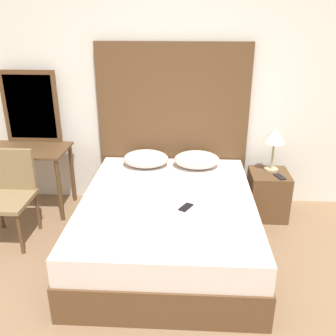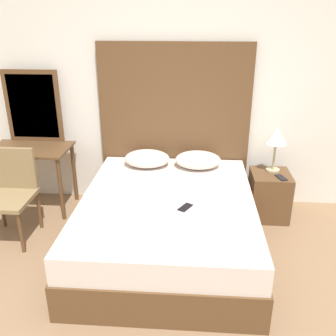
% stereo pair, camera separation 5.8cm
% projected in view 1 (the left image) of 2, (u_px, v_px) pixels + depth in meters
% --- Properties ---
extents(wall_back, '(10.00, 0.06, 2.70)m').
position_uv_depth(wall_back, '(173.00, 87.00, 4.10)').
color(wall_back, white).
rests_on(wall_back, ground_plane).
extents(bed, '(1.59, 2.00, 0.55)m').
position_uv_depth(bed, '(167.00, 224.00, 3.51)').
color(bed, brown).
rests_on(bed, ground_plane).
extents(headboard, '(1.66, 0.05, 1.83)m').
position_uv_depth(headboard, '(173.00, 127.00, 4.20)').
color(headboard, brown).
rests_on(headboard, ground_plane).
extents(pillow_left, '(0.49, 0.40, 0.16)m').
position_uv_depth(pillow_left, '(146.00, 159.00, 4.07)').
color(pillow_left, silver).
rests_on(pillow_left, bed).
extents(pillow_right, '(0.49, 0.40, 0.16)m').
position_uv_depth(pillow_right, '(197.00, 160.00, 4.04)').
color(pillow_right, silver).
rests_on(pillow_right, bed).
extents(phone_on_bed, '(0.14, 0.16, 0.01)m').
position_uv_depth(phone_on_bed, '(186.00, 207.00, 3.22)').
color(phone_on_bed, black).
rests_on(phone_on_bed, bed).
extents(nightstand, '(0.41, 0.43, 0.51)m').
position_uv_depth(nightstand, '(268.00, 194.00, 4.11)').
color(nightstand, brown).
rests_on(nightstand, ground_plane).
extents(table_lamp, '(0.23, 0.23, 0.49)m').
position_uv_depth(table_lamp, '(275.00, 137.00, 3.94)').
color(table_lamp, tan).
rests_on(table_lamp, nightstand).
extents(phone_on_nightstand, '(0.12, 0.16, 0.01)m').
position_uv_depth(phone_on_nightstand, '(280.00, 177.00, 3.91)').
color(phone_on_nightstand, black).
rests_on(phone_on_nightstand, nightstand).
extents(vanity_desk, '(0.87, 0.55, 0.74)m').
position_uv_depth(vanity_desk, '(29.00, 160.00, 4.11)').
color(vanity_desk, brown).
rests_on(vanity_desk, ground_plane).
extents(vanity_mirror, '(0.62, 0.03, 0.80)m').
position_uv_depth(vanity_mirror, '(31.00, 107.00, 4.13)').
color(vanity_mirror, brown).
rests_on(vanity_mirror, vanity_desk).
extents(chair, '(0.46, 0.50, 0.89)m').
position_uv_depth(chair, '(9.00, 190.00, 3.64)').
color(chair, olive).
rests_on(chair, ground_plane).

